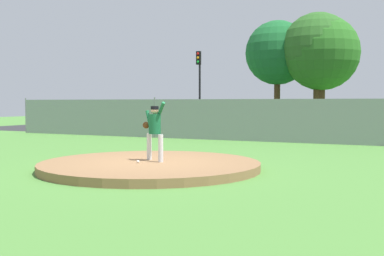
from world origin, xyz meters
The scene contains 12 objects.
ground_plane centered at (0.00, 6.00, 0.00)m, with size 80.00×80.00×0.00m, color #4C8438.
asphalt_strip centered at (0.00, 14.50, 0.00)m, with size 44.00×7.00×0.01m, color #2B2B2D.
pitchers_mound centered at (0.00, 0.00, 0.10)m, with size 5.77×5.77×0.21m, color olive.
pitcher_youth centered at (0.02, 0.20, 1.10)m, with size 0.77×0.45×1.58m.
baseball centered at (-0.14, -0.37, 0.25)m, with size 0.07×0.07×0.07m, color white.
chainlink_fence centered at (0.00, 10.00, 0.96)m, with size 28.87×0.07×2.02m.
parked_car_charcoal centered at (-1.93, 14.54, 0.85)m, with size 1.95×4.66×1.79m.
traffic_cone_orange centered at (-9.10, 14.18, 0.26)m, with size 0.40×0.40×0.55m.
traffic_light_near centered at (-7.51, 18.91, 3.54)m, with size 0.28×0.46×5.22m.
tree_bushy_near centered at (-3.15, 22.62, 5.25)m, with size 4.53×4.53×7.54m.
tree_broad_left centered at (-0.24, 22.08, 5.35)m, with size 4.80×4.80×7.77m.
tree_broad_right centered at (0.02, 22.17, 5.06)m, with size 5.03×5.03×7.60m.
Camera 1 is at (6.53, -10.81, 1.76)m, focal length 45.15 mm.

